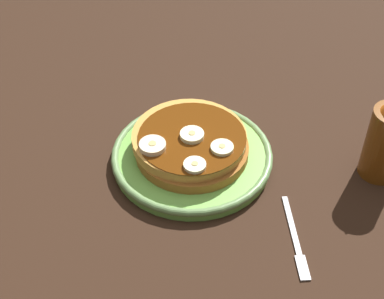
# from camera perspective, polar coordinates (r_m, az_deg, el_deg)

# --- Properties ---
(ground_plane) EXTENTS (1.40, 1.40, 0.03)m
(ground_plane) POSITION_cam_1_polar(r_m,az_deg,el_deg) (0.81, 0.00, -1.93)
(ground_plane) COLOR black
(plate) EXTENTS (0.23, 0.23, 0.02)m
(plate) POSITION_cam_1_polar(r_m,az_deg,el_deg) (0.80, 0.00, -0.65)
(plate) COLOR #72B74C
(plate) RESTS_ON ground_plane
(pancake_stack) EXTENTS (0.16, 0.16, 0.03)m
(pancake_stack) POSITION_cam_1_polar(r_m,az_deg,el_deg) (0.79, -0.29, 0.66)
(pancake_stack) COLOR #9C5F26
(pancake_stack) RESTS_ON plate
(banana_slice_0) EXTENTS (0.03, 0.03, 0.01)m
(banana_slice_0) POSITION_cam_1_polar(r_m,az_deg,el_deg) (0.77, 0.10, 1.30)
(banana_slice_0) COLOR #EDF0BA
(banana_slice_0) RESTS_ON pancake_stack
(banana_slice_1) EXTENTS (0.03, 0.03, 0.01)m
(banana_slice_1) POSITION_cam_1_polar(r_m,az_deg,el_deg) (0.73, 0.28, -1.60)
(banana_slice_1) COLOR #ECEABA
(banana_slice_1) RESTS_ON pancake_stack
(banana_slice_2) EXTENTS (0.03, 0.03, 0.01)m
(banana_slice_2) POSITION_cam_1_polar(r_m,az_deg,el_deg) (0.75, 3.03, 0.16)
(banana_slice_2) COLOR #ECEEB2
(banana_slice_2) RESTS_ON pancake_stack
(banana_slice_3) EXTENTS (0.04, 0.04, 0.01)m
(banana_slice_3) POSITION_cam_1_polar(r_m,az_deg,el_deg) (0.76, -3.97, 0.36)
(banana_slice_3) COLOR beige
(banana_slice_3) RESTS_ON pancake_stack
(fork) EXTENTS (0.13, 0.05, 0.01)m
(fork) POSITION_cam_1_polar(r_m,az_deg,el_deg) (0.72, 10.36, -8.98)
(fork) COLOR silver
(fork) RESTS_ON ground_plane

